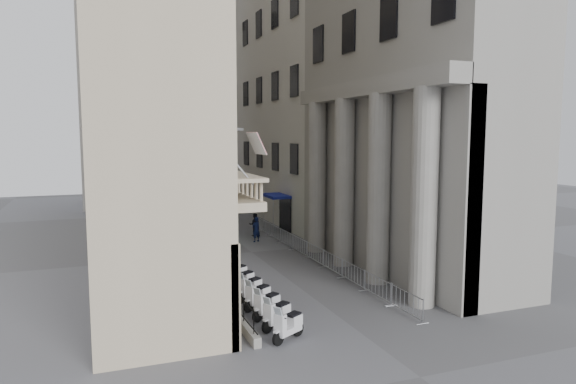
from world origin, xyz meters
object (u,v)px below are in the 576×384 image
at_px(info_kiosk, 201,232).
at_px(security_tent, 211,203).
at_px(pedestrian_a, 256,229).
at_px(scooter_0, 289,340).
at_px(street_lamp, 211,179).
at_px(pedestrian_b, 255,225).

bearing_deg(info_kiosk, security_tent, 64.09).
bearing_deg(info_kiosk, pedestrian_a, -15.99).
bearing_deg(scooter_0, street_lamp, -31.40).
xyz_separation_m(security_tent, pedestrian_a, (2.54, -3.93, -1.58)).
height_order(security_tent, pedestrian_b, security_tent).
relative_size(security_tent, info_kiosk, 2.27).
distance_m(scooter_0, info_kiosk, 19.08).
relative_size(scooter_0, security_tent, 0.41).
bearing_deg(street_lamp, scooter_0, -101.70).
xyz_separation_m(street_lamp, pedestrian_b, (4.42, 4.92, -4.09)).
relative_size(info_kiosk, pedestrian_b, 0.91).
relative_size(security_tent, street_lamp, 0.44).
relative_size(security_tent, pedestrian_b, 2.06).
xyz_separation_m(scooter_0, security_tent, (1.72, 21.97, 2.50)).
xyz_separation_m(pedestrian_a, pedestrian_b, (0.53, 2.09, -0.03)).
bearing_deg(pedestrian_a, street_lamp, 14.30).
bearing_deg(pedestrian_a, info_kiosk, -36.37).
height_order(street_lamp, pedestrian_a, street_lamp).
bearing_deg(pedestrian_b, street_lamp, 64.63).
height_order(security_tent, street_lamp, street_lamp).
distance_m(security_tent, pedestrian_b, 3.92).
distance_m(info_kiosk, pedestrian_a, 4.01).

